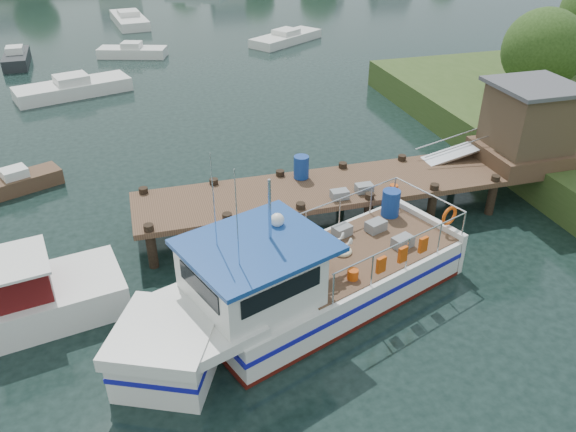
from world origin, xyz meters
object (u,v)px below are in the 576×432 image
object	(u,v)px
dock	(468,147)
moored_a	(73,88)
moored_b	(132,51)
moored_d	(129,19)
lobster_boat	(294,287)
moored_rowboat	(17,183)
moored_c	(286,38)
moored_e	(17,58)

from	to	relation	value
dock	moored_a	xyz separation A→B (m)	(-15.22, 17.94, -1.80)
dock	moored_b	world-z (taller)	dock
moored_b	moored_d	world-z (taller)	moored_d
lobster_boat	moored_rowboat	xyz separation A→B (m)	(-8.61, 10.50, -0.62)
moored_c	moored_a	bearing A→B (deg)	-174.56
lobster_boat	moored_c	distance (m)	33.17
moored_e	moored_c	bearing A→B (deg)	-9.62
moored_d	moored_c	bearing A→B (deg)	-18.89
moored_c	moored_d	distance (m)	15.76
dock	moored_e	distance (m)	32.45
moored_e	moored_a	bearing A→B (deg)	-76.14
moored_b	moored_c	bearing A→B (deg)	-11.75
moored_b	moored_d	distance (m)	11.68
dock	moored_a	size ratio (longest dim) A/B	2.41
lobster_boat	moored_rowboat	world-z (taller)	lobster_boat
moored_d	moored_e	world-z (taller)	moored_e
moored_a	moored_c	distance (m)	18.27
dock	moored_d	bearing A→B (deg)	106.52
moored_a	moored_e	distance (m)	9.07
moored_a	moored_b	size ratio (longest dim) A/B	1.35
moored_b	moored_e	size ratio (longest dim) A/B	1.11
moored_a	moored_c	world-z (taller)	moored_a
moored_a	lobster_boat	bearing A→B (deg)	-70.76
moored_d	moored_e	xyz separation A→B (m)	(-8.11, -11.58, 0.01)
dock	moored_c	xyz separation A→B (m)	(0.58, 27.11, -1.86)
moored_a	moored_b	distance (m)	8.87
lobster_boat	moored_e	size ratio (longest dim) A/B	2.41
lobster_boat	moored_c	xyz separation A→B (m)	(8.89, 31.95, -0.61)
dock	moored_e	bearing A→B (deg)	126.49
moored_b	lobster_boat	bearing A→B (deg)	-101.55
dock	moored_b	xyz separation A→B (m)	(-11.41, 25.95, -1.85)
moored_rowboat	moored_a	xyz separation A→B (m)	(1.70, 12.28, 0.08)
moored_c	moored_e	size ratio (longest dim) A/B	1.44
moored_a	moored_e	xyz separation A→B (m)	(-4.05, 8.11, 0.02)
lobster_boat	moored_a	xyz separation A→B (m)	(-6.91, 22.78, -0.55)
moored_a	moored_d	xyz separation A→B (m)	(4.06, 19.69, 0.01)
moored_c	moored_d	xyz separation A→B (m)	(-11.74, 10.51, 0.07)
dock	moored_d	xyz separation A→B (m)	(-11.16, 37.62, -1.79)
moored_b	moored_c	world-z (taller)	moored_b
lobster_boat	moored_b	size ratio (longest dim) A/B	2.17
lobster_boat	moored_rowboat	bearing A→B (deg)	108.97
lobster_boat	moored_rowboat	size ratio (longest dim) A/B	3.10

